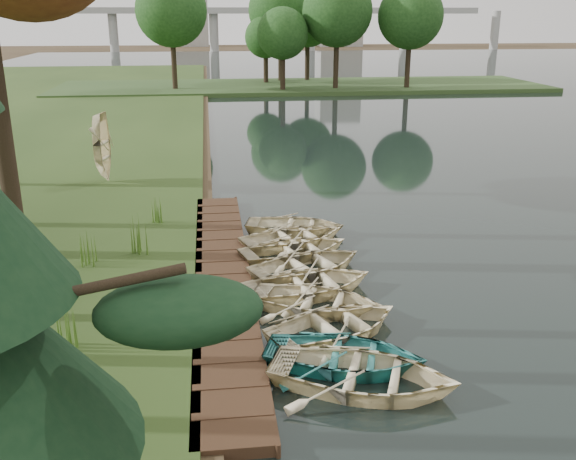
{
  "coord_description": "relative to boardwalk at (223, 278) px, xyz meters",
  "views": [
    {
      "loc": [
        -1.84,
        -17.34,
        7.45
      ],
      "look_at": [
        0.28,
        -0.28,
        1.63
      ],
      "focal_mm": 40.0,
      "sensor_mm": 36.0,
      "label": 1
    }
  ],
  "objects": [
    {
      "name": "ground",
      "position": [
        1.6,
        0.0,
        -0.15
      ],
      "size": [
        300.0,
        300.0,
        0.0
      ],
      "primitive_type": "plane",
      "color": "#3D2F1D"
    },
    {
      "name": "boardwalk",
      "position": [
        0.0,
        0.0,
        0.0
      ],
      "size": [
        1.6,
        16.0,
        0.3
      ],
      "primitive_type": "cube",
      "color": "#392416",
      "rests_on": "ground"
    },
    {
      "name": "peninsula",
      "position": [
        9.6,
        50.0,
        0.08
      ],
      "size": [
        50.0,
        14.0,
        0.45
      ],
      "primitive_type": "cube",
      "color": "#2F4920",
      "rests_on": "ground"
    },
    {
      "name": "far_trees",
      "position": [
        6.27,
        50.0,
        6.28
      ],
      "size": [
        45.6,
        5.6,
        8.8
      ],
      "color": "black",
      "rests_on": "peninsula"
    },
    {
      "name": "bridge",
      "position": [
        13.91,
        120.0,
        6.93
      ],
      "size": [
        95.9,
        4.0,
        8.6
      ],
      "color": "#A5A5A0",
      "rests_on": "ground"
    },
    {
      "name": "building_a",
      "position": [
        31.6,
        140.0,
        8.85
      ],
      "size": [
        10.0,
        8.0,
        18.0
      ],
      "primitive_type": "cube",
      "color": "#A5A5A0",
      "rests_on": "ground"
    },
    {
      "name": "building_b",
      "position": [
        -3.4,
        145.0,
        5.85
      ],
      "size": [
        8.0,
        8.0,
        12.0
      ],
      "primitive_type": "cube",
      "color": "#A5A5A0",
      "rests_on": "ground"
    },
    {
      "name": "rowboat_0",
      "position": [
        2.74,
        -6.05,
        0.31
      ],
      "size": [
        4.68,
        4.05,
        0.81
      ],
      "primitive_type": "imported",
      "rotation": [
        0.0,
        0.0,
        1.19
      ],
      "color": "beige",
      "rests_on": "water"
    },
    {
      "name": "rowboat_1",
      "position": [
        2.54,
        -5.19,
        0.27
      ],
      "size": [
        4.15,
        3.51,
        0.73
      ],
      "primitive_type": "imported",
      "rotation": [
        0.0,
        0.0,
        1.25
      ],
      "color": "teal",
      "rests_on": "water"
    },
    {
      "name": "rowboat_2",
      "position": [
        2.62,
        -3.7,
        0.26
      ],
      "size": [
        4.22,
        3.68,
        0.73
      ],
      "primitive_type": "imported",
      "rotation": [
        0.0,
        0.0,
        1.97
      ],
      "color": "beige",
      "rests_on": "water"
    },
    {
      "name": "rowboat_3",
      "position": [
        2.38,
        -2.27,
        0.26
      ],
      "size": [
        4.14,
        3.61,
        0.72
      ],
      "primitive_type": "imported",
      "rotation": [
        0.0,
        0.0,
        1.17
      ],
      "color": "beige",
      "rests_on": "water"
    },
    {
      "name": "rowboat_4",
      "position": [
        2.37,
        -1.21,
        0.28
      ],
      "size": [
        4.23,
        3.46,
        0.77
      ],
      "primitive_type": "imported",
      "rotation": [
        0.0,
        0.0,
        1.81
      ],
      "color": "beige",
      "rests_on": "water"
    },
    {
      "name": "rowboat_5",
      "position": [
        2.55,
        0.22,
        0.28
      ],
      "size": [
        4.39,
        3.84,
        0.76
      ],
      "primitive_type": "imported",
      "rotation": [
        0.0,
        0.0,
        1.98
      ],
      "color": "beige",
      "rests_on": "water"
    },
    {
      "name": "rowboat_6",
      "position": [
        2.35,
        1.6,
        0.27
      ],
      "size": [
        4.17,
        3.5,
        0.74
      ],
      "primitive_type": "imported",
      "rotation": [
        0.0,
        0.0,
        1.87
      ],
      "color": "beige",
      "rests_on": "water"
    },
    {
      "name": "rowboat_7",
      "position": [
        2.46,
        2.73,
        0.28
      ],
      "size": [
        4.31,
        3.66,
        0.76
      ],
      "primitive_type": "imported",
      "rotation": [
        0.0,
        0.0,
        1.9
      ],
      "color": "beige",
      "rests_on": "water"
    },
    {
      "name": "rowboat_8",
      "position": [
        2.66,
        4.0,
        0.26
      ],
      "size": [
        3.97,
        3.26,
        0.72
      ],
      "primitive_type": "imported",
      "rotation": [
        0.0,
        0.0,
        1.32
      ],
      "color": "beige",
      "rests_on": "water"
    },
    {
      "name": "stored_rowboat",
      "position": [
        -4.86,
        11.41,
        0.47
      ],
      "size": [
        3.38,
        2.65,
        0.64
      ],
      "primitive_type": "imported",
      "rotation": [
        3.14,
        0.0,
        1.41
      ],
      "color": "beige",
      "rests_on": "bank"
    },
    {
      "name": "reeds_0",
      "position": [
        -3.57,
        -3.97,
        0.7
      ],
      "size": [
        0.6,
        0.6,
        1.1
      ],
      "primitive_type": "cone",
      "color": "#3F661E",
      "rests_on": "bank"
    },
    {
      "name": "reeds_1",
      "position": [
        -3.96,
        1.21,
        0.64
      ],
      "size": [
        0.6,
        0.6,
        0.97
      ],
      "primitive_type": "cone",
      "color": "#3F661E",
      "rests_on": "bank"
    },
    {
      "name": "reeds_2",
      "position": [
        -2.52,
        1.87,
        0.72
      ],
      "size": [
        0.6,
        0.6,
        1.15
      ],
      "primitive_type": "cone",
      "color": "#3F661E",
      "rests_on": "bank"
    },
    {
      "name": "reeds_3",
      "position": [
        -2.27,
        5.11,
        0.58
      ],
      "size": [
        0.6,
        0.6,
        0.86
      ],
      "primitive_type": "cone",
      "color": "#3F661E",
      "rests_on": "bank"
    }
  ]
}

